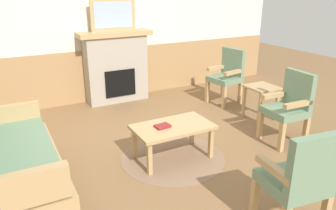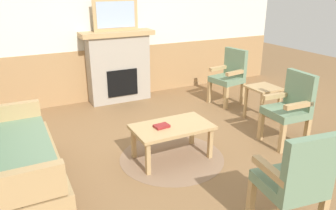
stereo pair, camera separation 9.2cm
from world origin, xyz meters
name	(u,v)px [view 1 (the left image)]	position (x,y,z in m)	size (l,w,h in m)	color
ground_plane	(181,153)	(0.00, 0.00, 0.00)	(14.00, 14.00, 0.00)	olive
wall_back	(109,28)	(0.00, 2.60, 1.31)	(7.20, 0.14, 2.70)	silver
fireplace	(116,66)	(0.00, 2.35, 0.65)	(1.30, 0.44, 1.28)	#A39989
framed_picture	(113,15)	(0.00, 2.35, 1.56)	(0.80, 0.04, 0.56)	tan
couch	(17,157)	(-1.88, 0.09, 0.40)	(0.70, 1.80, 0.98)	tan
coffee_table	(173,130)	(-0.15, -0.05, 0.39)	(0.96, 0.56, 0.44)	tan
round_rug	(173,157)	(-0.15, -0.05, 0.00)	(1.31, 1.31, 0.01)	#896B51
book_on_table	(162,126)	(-0.28, -0.04, 0.46)	(0.18, 0.13, 0.03)	maroon
armchair_near_fireplace	(227,74)	(1.73, 1.30, 0.54)	(0.55, 0.55, 0.98)	tan
armchair_by_window_left	(290,104)	(1.46, -0.37, 0.54)	(0.51, 0.51, 0.98)	tan
armchair_front_left	(299,177)	(0.15, -1.68, 0.54)	(0.54, 0.54, 0.98)	tan
side_table	(261,93)	(1.70, 0.40, 0.43)	(0.44, 0.44, 0.55)	tan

